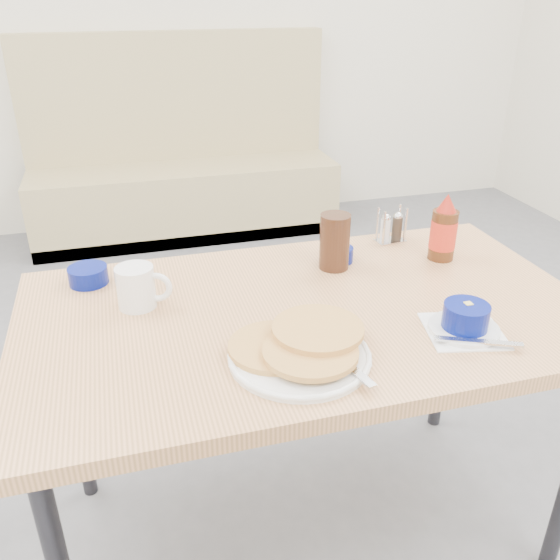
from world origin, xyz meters
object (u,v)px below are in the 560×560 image
object	(u,v)px
creamer_bowl	(88,275)
coffee_mug	(138,287)
condiment_caddy	(391,230)
syrup_bottle	(444,231)
amber_tumbler	(335,242)
dining_table	(307,330)
pancake_plate	(300,349)
butter_bowl	(337,254)
grits_setting	(465,320)
booth_bench	(184,178)

from	to	relation	value
creamer_bowl	coffee_mug	bearing A→B (deg)	-53.56
creamer_bowl	condiment_caddy	distance (m)	0.90
syrup_bottle	amber_tumbler	bearing A→B (deg)	175.25
dining_table	amber_tumbler	size ratio (longest dim) A/B	8.91
pancake_plate	butter_bowl	distance (m)	0.51
creamer_bowl	grits_setting	bearing A→B (deg)	-30.65
dining_table	creamer_bowl	xyz separation A→B (m)	(-0.52, 0.29, 0.08)
booth_bench	creamer_bowl	world-z (taller)	booth_bench
amber_tumbler	syrup_bottle	world-z (taller)	syrup_bottle
coffee_mug	syrup_bottle	distance (m)	0.86
dining_table	pancake_plate	size ratio (longest dim) A/B	4.55
creamer_bowl	condiment_caddy	size ratio (longest dim) A/B	0.95
booth_bench	coffee_mug	bearing A→B (deg)	-99.37
dining_table	grits_setting	distance (m)	0.38
syrup_bottle	creamer_bowl	bearing A→B (deg)	173.48
booth_bench	grits_setting	size ratio (longest dim) A/B	8.81
creamer_bowl	dining_table	bearing A→B (deg)	-29.06
condiment_caddy	syrup_bottle	size ratio (longest dim) A/B	0.55
butter_bowl	syrup_bottle	distance (m)	0.31
dining_table	coffee_mug	xyz separation A→B (m)	(-0.40, 0.12, 0.12)
butter_bowl	amber_tumbler	xyz separation A→B (m)	(-0.02, -0.04, 0.06)
dining_table	creamer_bowl	size ratio (longest dim) A/B	13.58
creamer_bowl	syrup_bottle	bearing A→B (deg)	-6.52
grits_setting	condiment_caddy	bearing A→B (deg)	82.71
booth_bench	syrup_bottle	bearing A→B (deg)	-78.88
booth_bench	condiment_caddy	size ratio (longest dim) A/B	17.50
pancake_plate	coffee_mug	bearing A→B (deg)	134.13
pancake_plate	grits_setting	distance (m)	0.39
amber_tumbler	syrup_bottle	distance (m)	0.32
pancake_plate	condiment_caddy	bearing A→B (deg)	49.19
grits_setting	condiment_caddy	world-z (taller)	condiment_caddy
syrup_bottle	condiment_caddy	bearing A→B (deg)	118.27
dining_table	booth_bench	bearing A→B (deg)	90.00
grits_setting	syrup_bottle	xyz separation A→B (m)	(0.15, 0.38, 0.05)
booth_bench	pancake_plate	xyz separation A→B (m)	(-0.08, -2.73, 0.43)
pancake_plate	dining_table	bearing A→B (deg)	67.55
pancake_plate	syrup_bottle	distance (m)	0.67
butter_bowl	condiment_caddy	distance (m)	0.23
dining_table	butter_bowl	size ratio (longest dim) A/B	15.19
coffee_mug	syrup_bottle	size ratio (longest dim) A/B	0.69
syrup_bottle	coffee_mug	bearing A→B (deg)	-176.51
pancake_plate	booth_bench	bearing A→B (deg)	88.26
booth_bench	syrup_bottle	size ratio (longest dim) A/B	9.71
dining_table	condiment_caddy	distance (m)	0.51
dining_table	amber_tumbler	distance (m)	0.29
dining_table	grits_setting	size ratio (longest dim) A/B	6.49
dining_table	grits_setting	bearing A→B (deg)	-33.21
dining_table	creamer_bowl	bearing A→B (deg)	150.94
coffee_mug	condiment_caddy	bearing A→B (deg)	15.12
booth_bench	coffee_mug	size ratio (longest dim) A/B	14.07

